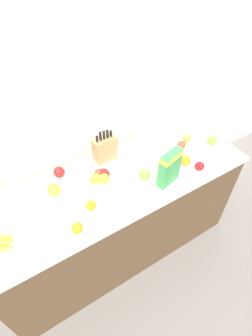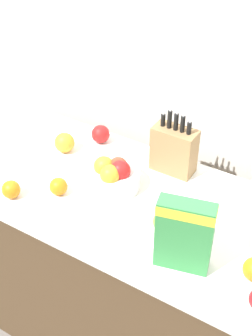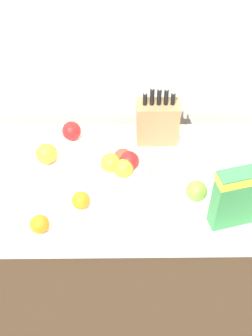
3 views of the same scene
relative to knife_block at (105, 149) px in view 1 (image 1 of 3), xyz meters
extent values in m
plane|color=slate|center=(-0.04, -0.24, -1.01)|extent=(14.00, 14.00, 0.00)
cube|color=silver|center=(-0.04, 0.31, 0.29)|extent=(9.00, 0.06, 2.60)
cube|color=#4C3823|center=(-0.04, -0.24, -0.57)|extent=(1.95, 0.64, 0.87)
cube|color=white|center=(-0.04, -0.24, -0.12)|extent=(1.98, 0.67, 0.03)
cube|color=#937047|center=(0.00, 0.00, 0.00)|extent=(0.17, 0.09, 0.19)
cylinder|color=black|center=(-0.06, 0.00, 0.12)|extent=(0.02, 0.02, 0.05)
cube|color=silver|center=(-0.06, 0.00, 0.15)|extent=(0.01, 0.00, 0.02)
cylinder|color=black|center=(-0.03, 0.00, 0.13)|extent=(0.02, 0.02, 0.07)
cube|color=silver|center=(-0.03, 0.00, 0.19)|extent=(0.01, 0.00, 0.04)
cylinder|color=black|center=(0.00, 0.00, 0.13)|extent=(0.02, 0.02, 0.07)
cube|color=silver|center=(0.00, 0.00, 0.19)|extent=(0.01, 0.00, 0.04)
cylinder|color=black|center=(0.03, 0.00, 0.13)|extent=(0.02, 0.02, 0.07)
cube|color=silver|center=(0.03, 0.00, 0.18)|extent=(0.01, 0.00, 0.04)
cylinder|color=black|center=(0.06, 0.00, 0.12)|extent=(0.02, 0.02, 0.05)
cube|color=silver|center=(0.06, 0.00, 0.16)|extent=(0.01, 0.00, 0.04)
cube|color=#338442|center=(0.25, -0.43, 0.03)|extent=(0.19, 0.10, 0.26)
cube|color=yellow|center=(0.25, -0.43, 0.14)|extent=(0.19, 0.10, 0.04)
cylinder|color=silver|center=(-0.15, -0.22, -0.07)|extent=(0.21, 0.21, 0.07)
sphere|color=red|center=(-0.12, -0.21, -0.02)|extent=(0.08, 0.08, 0.08)
sphere|color=red|center=(-0.15, -0.19, -0.02)|extent=(0.07, 0.07, 0.07)
sphere|color=orange|center=(-0.19, -0.22, -0.02)|extent=(0.08, 0.08, 0.08)
sphere|color=orange|center=(-0.14, -0.25, -0.02)|extent=(0.08, 0.08, 0.08)
sphere|color=#A31419|center=(0.52, -0.46, -0.07)|extent=(0.07, 0.07, 0.07)
sphere|color=red|center=(0.57, -0.21, -0.07)|extent=(0.07, 0.07, 0.07)
sphere|color=red|center=(-0.36, 0.01, -0.06)|extent=(0.08, 0.08, 0.08)
sphere|color=#6B9E33|center=(0.66, -0.17, -0.07)|extent=(0.07, 0.07, 0.07)
sphere|color=#6B9E33|center=(0.13, -0.33, -0.06)|extent=(0.08, 0.08, 0.08)
sphere|color=#6B9E33|center=(0.81, -0.30, -0.06)|extent=(0.08, 0.08, 0.08)
sphere|color=orange|center=(-0.30, -0.36, -0.07)|extent=(0.07, 0.07, 0.07)
sphere|color=orange|center=(-0.44, -0.47, -0.07)|extent=(0.07, 0.07, 0.07)
sphere|color=orange|center=(0.47, -0.36, -0.06)|extent=(0.08, 0.08, 0.08)
sphere|color=orange|center=(-0.46, -0.13, -0.06)|extent=(0.09, 0.09, 0.09)
camera|label=1|loc=(-0.65, -1.33, 1.25)|focal=28.00mm
camera|label=2|loc=(0.63, -1.39, 1.08)|focal=50.00mm
camera|label=3|loc=(-0.14, -1.46, 1.29)|focal=50.00mm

